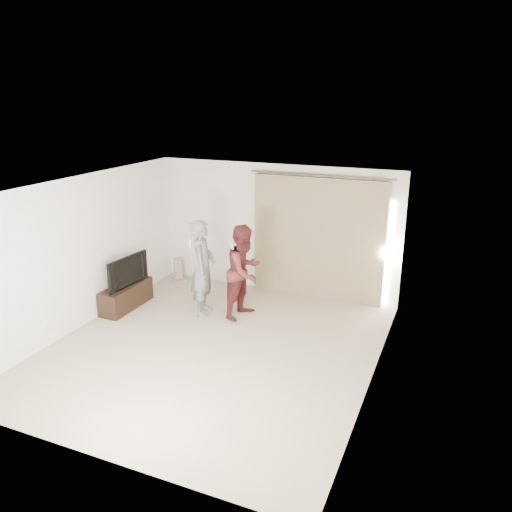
# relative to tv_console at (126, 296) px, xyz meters

# --- Properties ---
(floor) EXTENTS (5.50, 5.50, 0.00)m
(floor) POSITION_rel_tv_console_xyz_m (2.27, -0.79, -0.23)
(floor) COLOR tan
(floor) RESTS_ON ground
(wall_back) EXTENTS (5.00, 0.04, 2.60)m
(wall_back) POSITION_rel_tv_console_xyz_m (2.27, 1.96, 1.07)
(wall_back) COLOR white
(wall_back) RESTS_ON ground
(wall_left) EXTENTS (0.04, 5.50, 2.60)m
(wall_left) POSITION_rel_tv_console_xyz_m (-0.23, -0.79, 1.07)
(wall_left) COLOR white
(wall_left) RESTS_ON ground
(ceiling) EXTENTS (5.00, 5.50, 0.01)m
(ceiling) POSITION_rel_tv_console_xyz_m (2.27, -0.79, 2.37)
(ceiling) COLOR white
(ceiling) RESTS_ON wall_back
(curtain) EXTENTS (2.80, 0.11, 2.46)m
(curtain) POSITION_rel_tv_console_xyz_m (3.18, 1.89, 0.98)
(curtain) COLOR tan
(curtain) RESTS_ON ground
(tv_console) EXTENTS (0.41, 1.18, 0.45)m
(tv_console) POSITION_rel_tv_console_xyz_m (0.00, 0.00, 0.00)
(tv_console) COLOR black
(tv_console) RESTS_ON ground
(tv) EXTENTS (0.22, 1.02, 0.58)m
(tv) POSITION_rel_tv_console_xyz_m (0.00, 0.00, 0.52)
(tv) COLOR black
(tv) RESTS_ON tv_console
(scratching_post) EXTENTS (0.37, 0.37, 0.50)m
(scratching_post) POSITION_rel_tv_console_xyz_m (0.17, 1.61, -0.03)
(scratching_post) COLOR tan
(scratching_post) RESTS_ON ground
(person_man) EXTENTS (0.58, 0.74, 1.78)m
(person_man) POSITION_rel_tv_console_xyz_m (1.48, 0.35, 0.66)
(person_man) COLOR slate
(person_man) RESTS_ON ground
(person_woman) EXTENTS (0.81, 0.95, 1.71)m
(person_woman) POSITION_rel_tv_console_xyz_m (2.22, 0.55, 0.63)
(person_woman) COLOR #551D1F
(person_woman) RESTS_ON ground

